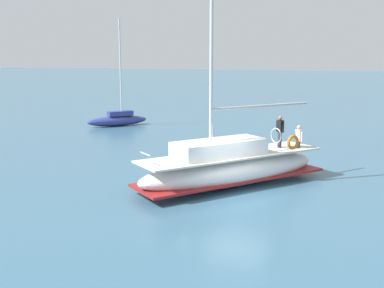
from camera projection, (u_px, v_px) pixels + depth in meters
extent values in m
plane|color=#38607A|center=(238.00, 196.00, 19.98)|extent=(400.00, 400.00, 0.00)
ellipsoid|color=white|center=(232.00, 170.00, 21.65)|extent=(9.17, 7.60, 1.40)
cube|color=maroon|center=(232.00, 177.00, 21.71)|extent=(9.03, 7.50, 0.10)
cube|color=beige|center=(232.00, 155.00, 21.51)|extent=(8.67, 7.16, 0.08)
cube|color=white|center=(219.00, 148.00, 21.07)|extent=(4.48, 3.90, 0.70)
cylinder|color=silver|center=(212.00, 12.00, 19.75)|extent=(0.16, 0.16, 12.50)
cylinder|color=#B7B7BC|center=(262.00, 106.00, 21.99)|extent=(4.72, 3.49, 0.12)
cylinder|color=silver|center=(146.00, 154.00, 19.13)|extent=(0.58, 0.76, 0.06)
torus|color=orange|center=(293.00, 142.00, 21.80)|extent=(0.65, 0.53, 0.70)
cylinder|color=#33333D|center=(280.00, 140.00, 22.92)|extent=(0.20, 0.20, 0.80)
cube|color=black|center=(280.00, 126.00, 22.80)|extent=(0.35, 0.38, 0.56)
sphere|color=#9E7051|center=(280.00, 118.00, 22.73)|extent=(0.20, 0.20, 0.20)
cylinder|color=black|center=(283.00, 127.00, 22.62)|extent=(0.09, 0.09, 0.50)
cylinder|color=black|center=(277.00, 126.00, 22.99)|extent=(0.09, 0.09, 0.50)
cylinder|color=#33333D|center=(298.00, 144.00, 22.88)|extent=(0.20, 0.20, 0.35)
cube|color=white|center=(299.00, 135.00, 22.79)|extent=(0.35, 0.38, 0.56)
sphere|color=beige|center=(299.00, 127.00, 22.72)|extent=(0.20, 0.20, 0.20)
cylinder|color=white|center=(302.00, 137.00, 22.62)|extent=(0.09, 0.09, 0.50)
cylinder|color=white|center=(295.00, 136.00, 22.99)|extent=(0.09, 0.09, 0.50)
torus|color=silver|center=(276.00, 136.00, 22.76)|extent=(0.50, 0.65, 0.76)
ellipsoid|color=navy|center=(117.00, 121.00, 40.49)|extent=(5.01, 4.35, 0.87)
cube|color=navy|center=(120.00, 113.00, 40.51)|extent=(2.20, 1.99, 0.40)
cylinder|color=silver|center=(120.00, 68.00, 39.86)|extent=(0.14, 0.14, 8.21)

